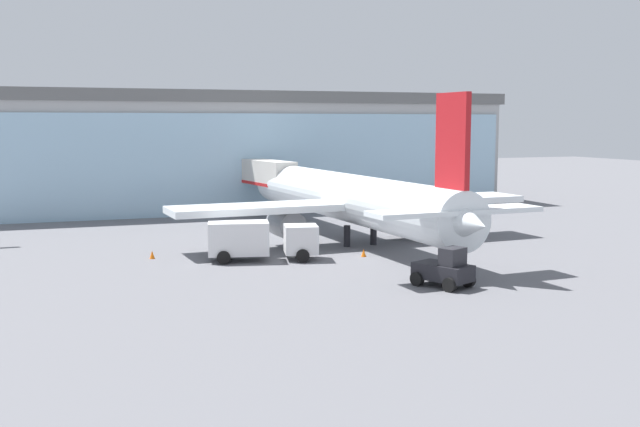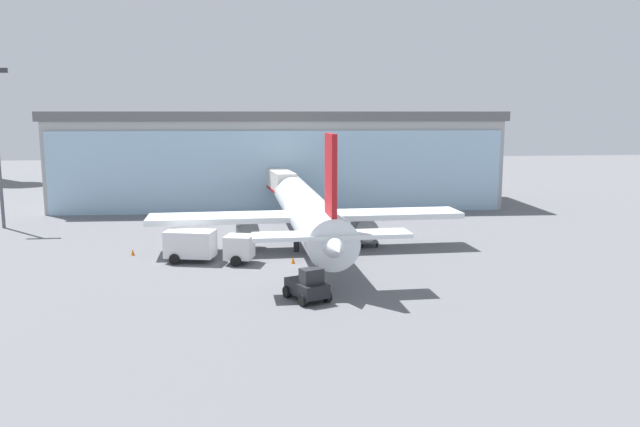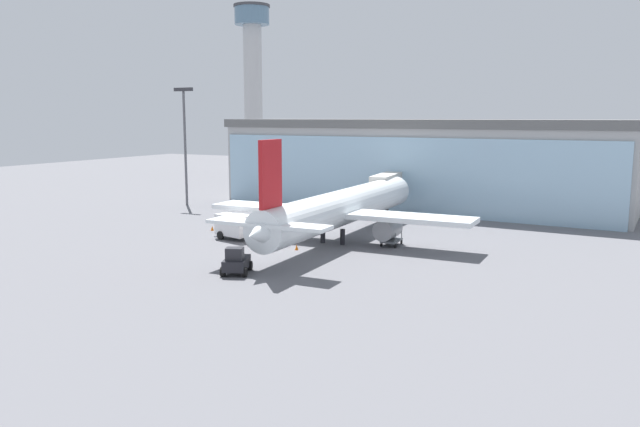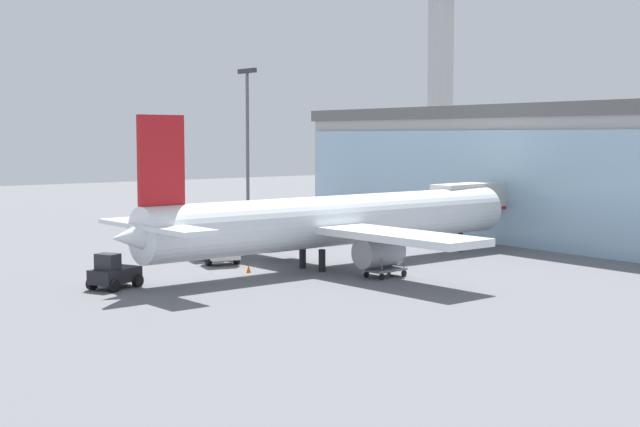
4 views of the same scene
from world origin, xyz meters
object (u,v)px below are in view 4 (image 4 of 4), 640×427
(airplane, at_px, (333,222))
(safety_cone_wingtip, at_px, (205,245))
(control_tower, at_px, (441,54))
(pushback_tug, at_px, (114,273))
(apron_light_mast, at_px, (247,131))
(jet_bridge, at_px, (490,197))
(catering_truck, at_px, (211,241))
(baggage_cart, at_px, (385,270))
(safety_cone_nose, at_px, (249,269))

(airplane, distance_m, safety_cone_wingtip, 15.85)
(control_tower, relative_size, pushback_tug, 10.71)
(pushback_tug, bearing_deg, airplane, -28.23)
(apron_light_mast, distance_m, safety_cone_wingtip, 24.35)
(jet_bridge, bearing_deg, airplane, 178.56)
(airplane, relative_size, catering_truck, 4.77)
(control_tower, xyz_separation_m, airplane, (57.13, -70.33, -20.11))
(jet_bridge, xyz_separation_m, catering_truck, (-7.29, -24.17, -2.79))
(jet_bridge, bearing_deg, safety_cone_wingtip, 140.13)
(catering_truck, xyz_separation_m, pushback_tug, (7.31, -11.69, -0.49))
(catering_truck, height_order, baggage_cart, catering_truck)
(control_tower, distance_m, safety_cone_nose, 97.41)
(airplane, bearing_deg, safety_cone_wingtip, 94.89)
(control_tower, xyz_separation_m, safety_cone_wingtip, (41.68, -71.99, -23.22))
(apron_light_mast, distance_m, airplane, 35.08)
(control_tower, distance_m, pushback_tug, 105.70)
(jet_bridge, relative_size, airplane, 0.39)
(apron_light_mast, distance_m, baggage_cart, 40.91)
(safety_cone_nose, bearing_deg, catering_truck, 169.59)
(control_tower, height_order, baggage_cart, control_tower)
(control_tower, relative_size, safety_cone_wingtip, 71.07)
(control_tower, xyz_separation_m, apron_light_mast, (25.52, -56.71, -13.30))
(control_tower, xyz_separation_m, baggage_cart, (62.84, -70.37, -23.00))
(safety_cone_wingtip, bearing_deg, baggage_cart, 4.37)
(control_tower, bearing_deg, baggage_cart, -48.24)
(airplane, relative_size, pushback_tug, 9.96)
(jet_bridge, distance_m, airplane, 19.22)
(control_tower, relative_size, catering_truck, 5.13)
(airplane, distance_m, pushback_tug, 16.97)
(safety_cone_nose, xyz_separation_m, safety_cone_wingtip, (-13.73, 4.69, 0.00))
(apron_light_mast, xyz_separation_m, pushback_tug, (30.03, -30.34, -9.23))
(jet_bridge, height_order, catering_truck, jet_bridge)
(baggage_cart, xyz_separation_m, safety_cone_nose, (-7.43, -6.30, -0.23))
(baggage_cart, bearing_deg, safety_cone_nose, 125.87)
(jet_bridge, relative_size, safety_cone_wingtip, 25.82)
(control_tower, relative_size, apron_light_mast, 2.30)
(jet_bridge, relative_size, catering_truck, 1.86)
(apron_light_mast, bearing_deg, airplane, -23.31)
(apron_light_mast, distance_m, catering_truck, 30.67)
(apron_light_mast, relative_size, pushback_tug, 4.66)
(baggage_cart, bearing_deg, pushback_tug, 151.99)
(airplane, xyz_separation_m, baggage_cart, (5.71, -0.05, -2.89))
(apron_light_mast, height_order, safety_cone_nose, apron_light_mast)
(safety_cone_nose, bearing_deg, airplane, 74.82)
(catering_truck, xyz_separation_m, safety_cone_wingtip, (-6.57, 3.37, -1.19))
(pushback_tug, bearing_deg, control_tower, 9.69)
(pushback_tug, xyz_separation_m, safety_cone_nose, (-0.15, 10.38, -0.70))
(catering_truck, xyz_separation_m, baggage_cart, (14.59, 4.99, -0.97))
(apron_light_mast, relative_size, safety_cone_wingtip, 30.88)
(pushback_tug, distance_m, safety_cone_nose, 10.40)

